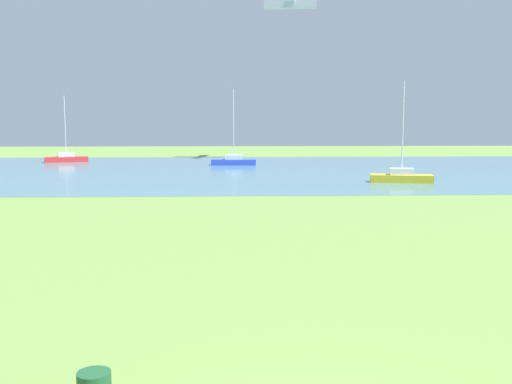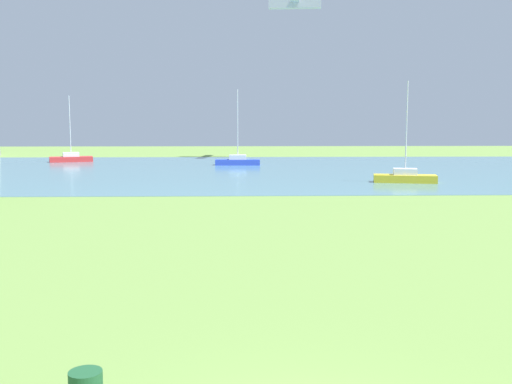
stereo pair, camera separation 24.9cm
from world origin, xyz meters
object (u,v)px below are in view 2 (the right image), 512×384
sailboat_red (71,158)px  light_aircraft (294,3)px  sailboat_blue (238,161)px  sailboat_yellow (405,177)px

sailboat_red → light_aircraft: 32.62m
sailboat_red → sailboat_blue: (19.37, -5.47, 0.01)m
sailboat_yellow → sailboat_blue: (-13.10, 18.38, 0.00)m
sailboat_yellow → sailboat_red: bearing=143.7°
light_aircraft → sailboat_red: bearing=-169.1°
sailboat_red → sailboat_blue: size_ratio=0.94×
sailboat_red → sailboat_blue: 20.13m
sailboat_yellow → sailboat_blue: 22.57m
sailboat_blue → light_aircraft: (6.99, 10.55, 18.52)m
sailboat_yellow → light_aircraft: size_ratio=0.93×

